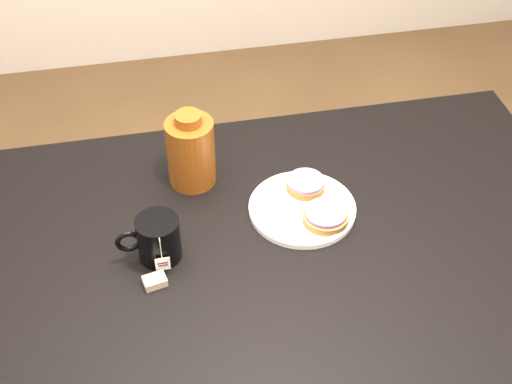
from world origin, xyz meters
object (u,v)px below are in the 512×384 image
at_px(bagel_back, 306,184).
at_px(bagel_package, 191,151).
at_px(mug, 158,239).
at_px(teabag_pouch, 155,281).
at_px(plate, 302,208).
at_px(table, 276,274).
at_px(bagel_front, 326,216).

xyz_separation_m(bagel_back, bagel_package, (-0.24, 0.10, 0.06)).
distance_m(mug, teabag_pouch, 0.09).
xyz_separation_m(plate, mug, (-0.32, -0.07, 0.04)).
relative_size(table, bagel_back, 15.61).
bearing_deg(plate, bagel_back, 69.17).
xyz_separation_m(table, bagel_package, (-0.14, 0.25, 0.17)).
bearing_deg(mug, bagel_package, 64.63).
bearing_deg(teabag_pouch, table, 10.43).
xyz_separation_m(bagel_front, bagel_package, (-0.26, 0.20, 0.06)).
bearing_deg(plate, bagel_package, 145.94).
bearing_deg(plate, mug, -167.61).
height_order(bagel_front, bagel_package, bagel_package).
bearing_deg(bagel_back, table, -123.38).
height_order(plate, mug, mug).
distance_m(table, bagel_front, 0.17).
xyz_separation_m(plate, bagel_package, (-0.22, 0.15, 0.08)).
relative_size(bagel_front, teabag_pouch, 2.47).
xyz_separation_m(bagel_back, bagel_front, (0.02, -0.11, -0.00)).
xyz_separation_m(teabag_pouch, bagel_package, (0.12, 0.30, 0.08)).
bearing_deg(bagel_front, bagel_back, 98.93).
xyz_separation_m(mug, bagel_package, (0.10, 0.22, 0.03)).
bearing_deg(bagel_front, mug, -176.99).
distance_m(bagel_front, bagel_package, 0.34).
xyz_separation_m(bagel_front, mug, (-0.36, -0.02, 0.02)).
distance_m(mug, bagel_package, 0.25).
bearing_deg(bagel_package, teabag_pouch, -111.32).
height_order(mug, teabag_pouch, mug).
bearing_deg(teabag_pouch, bagel_package, 68.68).
bearing_deg(bagel_back, mug, -159.84).
bearing_deg(bagel_front, teabag_pouch, -165.92).
relative_size(bagel_back, bagel_front, 0.81).
distance_m(table, mug, 0.28).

